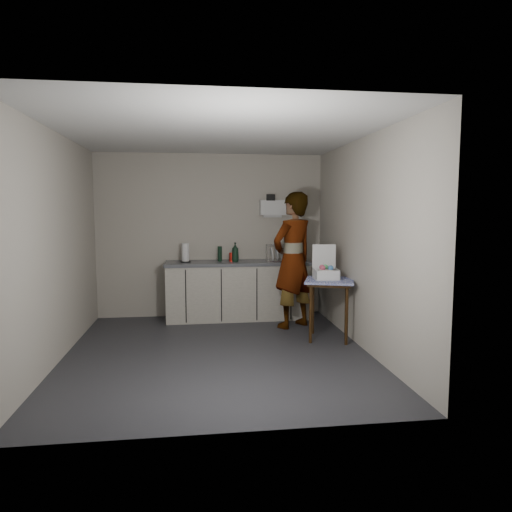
{
  "coord_description": "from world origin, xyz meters",
  "views": [
    {
      "loc": [
        -0.25,
        -5.37,
        1.73
      ],
      "look_at": [
        0.53,
        0.45,
        1.12
      ],
      "focal_mm": 32.0,
      "sensor_mm": 36.0,
      "label": 1
    }
  ],
  "objects": [
    {
      "name": "wall_back",
      "position": [
        0.0,
        1.99,
        1.3
      ],
      "size": [
        3.6,
        0.02,
        2.6
      ],
      "primitive_type": "cube",
      "color": "#BBB2A3",
      "rests_on": "ground"
    },
    {
      "name": "dark_bottle",
      "position": [
        0.13,
        1.75,
        1.03
      ],
      "size": [
        0.07,
        0.07,
        0.24
      ],
      "primitive_type": "cylinder",
      "color": "black",
      "rests_on": "kitchen_counter"
    },
    {
      "name": "ceiling",
      "position": [
        0.0,
        0.0,
        2.6
      ],
      "size": [
        3.6,
        4.0,
        0.01
      ],
      "primitive_type": "cube",
      "color": "silver",
      "rests_on": "wall_back"
    },
    {
      "name": "soda_can",
      "position": [
        0.31,
        1.72,
        0.98
      ],
      "size": [
        0.07,
        0.07,
        0.14
      ],
      "primitive_type": "cylinder",
      "color": "red",
      "rests_on": "kitchen_counter"
    },
    {
      "name": "standing_man",
      "position": [
        1.16,
        1.08,
        0.99
      ],
      "size": [
        0.86,
        0.79,
        1.97
      ],
      "primitive_type": "imported",
      "rotation": [
        0.0,
        0.0,
        3.71
      ],
      "color": "#B2A593",
      "rests_on": "ground"
    },
    {
      "name": "bakery_box",
      "position": [
        1.47,
        0.48,
        0.9
      ],
      "size": [
        0.35,
        0.36,
        0.45
      ],
      "rotation": [
        0.0,
        0.0,
        -0.09
      ],
      "color": "white",
      "rests_on": "side_table"
    },
    {
      "name": "paper_towel",
      "position": [
        -0.4,
        1.7,
        1.05
      ],
      "size": [
        0.16,
        0.16,
        0.29
      ],
      "color": "black",
      "rests_on": "kitchen_counter"
    },
    {
      "name": "soap_bottle",
      "position": [
        0.36,
        1.68,
        1.06
      ],
      "size": [
        0.13,
        0.13,
        0.3
      ],
      "primitive_type": "imported",
      "rotation": [
        0.0,
        0.0,
        0.17
      ],
      "color": "black",
      "rests_on": "kitchen_counter"
    },
    {
      "name": "kitchen_counter",
      "position": [
        0.4,
        1.7,
        0.43
      ],
      "size": [
        2.24,
        0.62,
        0.91
      ],
      "color": "black",
      "rests_on": "ground"
    },
    {
      "name": "wall_right",
      "position": [
        1.79,
        0.0,
        1.3
      ],
      "size": [
        0.02,
        4.0,
        2.6
      ],
      "primitive_type": "cube",
      "color": "#BBB2A3",
      "rests_on": "ground"
    },
    {
      "name": "dish_rack",
      "position": [
        1.03,
        1.67,
        0.97
      ],
      "size": [
        0.37,
        0.28,
        0.26
      ],
      "color": "silver",
      "rests_on": "kitchen_counter"
    },
    {
      "name": "side_table",
      "position": [
        1.5,
        0.4,
        0.7
      ],
      "size": [
        0.78,
        0.78,
        0.8
      ],
      "rotation": [
        0.0,
        0.0,
        -0.32
      ],
      "color": "#34210C",
      "rests_on": "ground"
    },
    {
      "name": "wall_left",
      "position": [
        -1.79,
        0.0,
        1.3
      ],
      "size": [
        0.02,
        4.0,
        2.6
      ],
      "primitive_type": "cube",
      "color": "#BBB2A3",
      "rests_on": "ground"
    },
    {
      "name": "ground",
      "position": [
        0.0,
        0.0,
        0.0
      ],
      "size": [
        4.0,
        4.0,
        0.0
      ],
      "primitive_type": "plane",
      "color": "#2B2B30",
      "rests_on": "ground"
    },
    {
      "name": "wall_shelf",
      "position": [
        1.0,
        1.92,
        1.75
      ],
      "size": [
        0.42,
        0.18,
        0.37
      ],
      "color": "white",
      "rests_on": "ground"
    }
  ]
}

